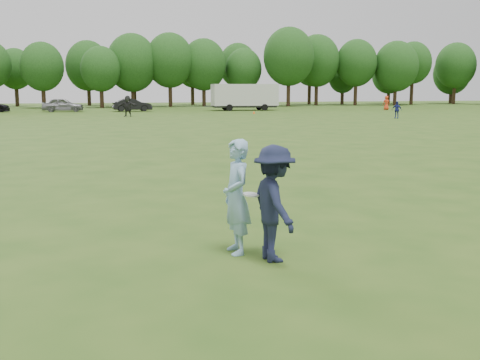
{
  "coord_description": "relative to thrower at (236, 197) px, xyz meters",
  "views": [
    {
      "loc": [
        -1.87,
        -8.59,
        2.7
      ],
      "look_at": [
        0.48,
        0.9,
        1.1
      ],
      "focal_mm": 42.0,
      "sensor_mm": 36.0,
      "label": 1
    }
  ],
  "objects": [
    {
      "name": "treeline",
      "position": [
        2.57,
        76.73,
        5.31
      ],
      "size": [
        130.35,
        18.39,
        11.74
      ],
      "color": "#332114",
      "rests_on": "ground"
    },
    {
      "name": "cargo_trailer",
      "position": [
        15.13,
        58.5,
        0.83
      ],
      "size": [
        9.0,
        2.75,
        3.2
      ],
      "color": "silver",
      "rests_on": "ground"
    },
    {
      "name": "field_cone",
      "position": [
        13.91,
        49.66,
        -0.8
      ],
      "size": [
        0.28,
        0.28,
        0.3
      ],
      "primitive_type": "cone",
      "color": "#EE510C",
      "rests_on": "ground"
    },
    {
      "name": "player_far_c",
      "position": [
        32.67,
        55.49,
        -0.06
      ],
      "size": [
        0.93,
        0.67,
        1.77
      ],
      "primitive_type": "imported",
      "rotation": [
        0.0,
        0.0,
        3.01
      ],
      "color": "red",
      "rests_on": "ground"
    },
    {
      "name": "defender",
      "position": [
        0.48,
        -0.54,
        -0.03
      ],
      "size": [
        0.78,
        1.24,
        1.84
      ],
      "primitive_type": "imported",
      "rotation": [
        0.0,
        0.0,
        1.65
      ],
      "color": "#181E36",
      "rests_on": "ground"
    },
    {
      "name": "disc_in_play",
      "position": [
        0.19,
        -0.21,
        0.07
      ],
      "size": [
        0.27,
        0.27,
        0.06
      ],
      "color": "white",
      "rests_on": "ground"
    },
    {
      "name": "thrower",
      "position": [
        0.0,
        0.0,
        0.0
      ],
      "size": [
        0.5,
        0.72,
        1.89
      ],
      "primitive_type": "imported",
      "rotation": [
        0.0,
        0.0,
        -1.49
      ],
      "color": "#85AFCE",
      "rests_on": "ground"
    },
    {
      "name": "car_f",
      "position": [
        1.57,
        58.93,
        -0.2
      ],
      "size": [
        4.66,
        1.99,
        1.49
      ],
      "primitive_type": "imported",
      "rotation": [
        0.0,
        0.0,
        1.66
      ],
      "color": "black",
      "rests_on": "ground"
    },
    {
      "name": "player_far_b",
      "position": [
        23.91,
        37.35,
        -0.18
      ],
      "size": [
        0.91,
        0.89,
        1.53
      ],
      "primitive_type": "imported",
      "rotation": [
        0.0,
        0.0,
        -0.76
      ],
      "color": "navy",
      "rests_on": "ground"
    },
    {
      "name": "player_far_d",
      "position": [
        0.46,
        46.64,
        0.06
      ],
      "size": [
        1.95,
        1.04,
        2.01
      ],
      "primitive_type": "imported",
      "rotation": [
        0.0,
        0.0,
        -0.25
      ],
      "color": "black",
      "rests_on": "ground"
    },
    {
      "name": "car_e",
      "position": [
        -6.3,
        59.54,
        -0.15
      ],
      "size": [
        4.7,
        2.01,
        1.58
      ],
      "primitive_type": "imported",
      "rotation": [
        0.0,
        0.0,
        1.54
      ],
      "color": "slate",
      "rests_on": "ground"
    },
    {
      "name": "ground",
      "position": [
        -0.24,
        -0.17,
        -0.95
      ],
      "size": [
        200.0,
        200.0,
        0.0
      ],
      "primitive_type": "plane",
      "color": "#294B15",
      "rests_on": "ground"
    }
  ]
}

